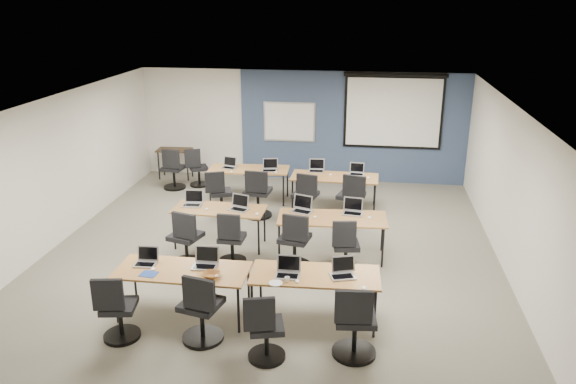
% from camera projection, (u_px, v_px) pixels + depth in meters
% --- Properties ---
extents(floor, '(8.00, 9.00, 0.02)m').
position_uv_depth(floor, '(271.00, 254.00, 10.09)').
color(floor, '#6B6354').
rests_on(floor, ground).
extents(ceiling, '(8.00, 9.00, 0.02)m').
position_uv_depth(ceiling, '(269.00, 104.00, 9.19)').
color(ceiling, white).
rests_on(ceiling, ground).
extents(wall_back, '(8.00, 0.04, 2.70)m').
position_uv_depth(wall_back, '(302.00, 126.00, 13.84)').
color(wall_back, beige).
rests_on(wall_back, ground).
extents(wall_front, '(8.00, 0.04, 2.70)m').
position_uv_depth(wall_front, '(190.00, 327.00, 5.44)').
color(wall_front, beige).
rests_on(wall_front, ground).
extents(wall_left, '(0.04, 9.00, 2.70)m').
position_uv_depth(wall_left, '(53.00, 173.00, 10.18)').
color(wall_left, beige).
rests_on(wall_left, ground).
extents(wall_right, '(0.04, 9.00, 2.70)m').
position_uv_depth(wall_right, '(513.00, 194.00, 9.10)').
color(wall_right, beige).
rests_on(wall_right, ground).
extents(blue_accent_panel, '(5.50, 0.04, 2.70)m').
position_uv_depth(blue_accent_panel, '(353.00, 128.00, 13.64)').
color(blue_accent_panel, '#3D5977').
rests_on(blue_accent_panel, wall_back).
extents(whiteboard, '(1.28, 0.03, 0.98)m').
position_uv_depth(whiteboard, '(289.00, 122.00, 13.78)').
color(whiteboard, silver).
rests_on(whiteboard, wall_back).
extents(projector_screen, '(2.40, 0.10, 1.82)m').
position_uv_depth(projector_screen, '(394.00, 107.00, 13.28)').
color(projector_screen, black).
rests_on(projector_screen, wall_back).
extents(training_table_front_left, '(1.88, 0.78, 0.73)m').
position_uv_depth(training_table_front_left, '(182.00, 272.00, 7.93)').
color(training_table_front_left, '#9D5E37').
rests_on(training_table_front_left, floor).
extents(training_table_front_right, '(1.80, 0.75, 0.73)m').
position_uv_depth(training_table_front_right, '(315.00, 277.00, 7.80)').
color(training_table_front_right, brown).
rests_on(training_table_front_right, floor).
extents(training_table_mid_left, '(1.68, 0.70, 0.73)m').
position_uv_depth(training_table_mid_left, '(219.00, 211.00, 10.20)').
color(training_table_mid_left, brown).
rests_on(training_table_mid_left, floor).
extents(training_table_mid_right, '(1.90, 0.79, 0.73)m').
position_uv_depth(training_table_mid_right, '(332.00, 220.00, 9.80)').
color(training_table_mid_right, olive).
rests_on(training_table_mid_right, floor).
extents(training_table_back_left, '(1.78, 0.74, 0.73)m').
position_uv_depth(training_table_back_left, '(249.00, 171.00, 12.55)').
color(training_table_back_left, olive).
rests_on(training_table_back_left, floor).
extents(training_table_back_right, '(1.85, 0.77, 0.73)m').
position_uv_depth(training_table_back_right, '(335.00, 178.00, 12.01)').
color(training_table_back_right, brown).
rests_on(training_table_back_right, floor).
extents(laptop_0, '(0.31, 0.26, 0.24)m').
position_uv_depth(laptop_0, '(146.00, 260.00, 8.07)').
color(laptop_0, '#ADADB8').
rests_on(laptop_0, training_table_front_left).
extents(mouse_0, '(0.07, 0.10, 0.03)m').
position_uv_depth(mouse_0, '(153.00, 269.00, 7.91)').
color(mouse_0, white).
rests_on(mouse_0, training_table_front_left).
extents(task_chair_0, '(0.50, 0.50, 0.98)m').
position_uv_depth(task_chair_0, '(117.00, 313.00, 7.44)').
color(task_chair_0, black).
rests_on(task_chair_0, floor).
extents(laptop_1, '(0.35, 0.30, 0.26)m').
position_uv_depth(laptop_1, '(206.00, 262.00, 8.01)').
color(laptop_1, '#B4B4B4').
rests_on(laptop_1, training_table_front_left).
extents(mouse_1, '(0.06, 0.09, 0.03)m').
position_uv_depth(mouse_1, '(217.00, 276.00, 7.72)').
color(mouse_1, white).
rests_on(mouse_1, training_table_front_left).
extents(task_chair_1, '(0.56, 0.56, 1.03)m').
position_uv_depth(task_chair_1, '(201.00, 313.00, 7.39)').
color(task_chair_1, black).
rests_on(task_chair_1, floor).
extents(laptop_2, '(0.34, 0.29, 0.26)m').
position_uv_depth(laptop_2, '(288.00, 271.00, 7.75)').
color(laptop_2, silver).
rests_on(laptop_2, training_table_front_right).
extents(mouse_2, '(0.06, 0.09, 0.03)m').
position_uv_depth(mouse_2, '(297.00, 281.00, 7.57)').
color(mouse_2, white).
rests_on(mouse_2, training_table_front_right).
extents(task_chair_2, '(0.49, 0.48, 0.97)m').
position_uv_depth(task_chair_2, '(265.00, 333.00, 7.02)').
color(task_chair_2, black).
rests_on(task_chair_2, floor).
extents(laptop_3, '(0.33, 0.28, 0.25)m').
position_uv_depth(laptop_3, '(343.00, 271.00, 7.73)').
color(laptop_3, '#BABAC2').
rests_on(laptop_3, training_table_front_right).
extents(mouse_3, '(0.09, 0.12, 0.04)m').
position_uv_depth(mouse_3, '(364.00, 288.00, 7.39)').
color(mouse_3, white).
rests_on(mouse_3, training_table_front_right).
extents(task_chair_3, '(0.57, 0.57, 1.05)m').
position_uv_depth(task_chair_3, '(354.00, 327.00, 7.07)').
color(task_chair_3, black).
rests_on(task_chair_3, floor).
extents(laptop_4, '(0.34, 0.29, 0.26)m').
position_uv_depth(laptop_4, '(193.00, 202.00, 10.35)').
color(laptop_4, silver).
rests_on(laptop_4, training_table_mid_left).
extents(mouse_4, '(0.09, 0.11, 0.03)m').
position_uv_depth(mouse_4, '(207.00, 209.00, 10.13)').
color(mouse_4, white).
rests_on(mouse_4, training_table_mid_left).
extents(task_chair_4, '(0.56, 0.55, 1.02)m').
position_uv_depth(task_chair_4, '(186.00, 243.00, 9.51)').
color(task_chair_4, black).
rests_on(task_chair_4, floor).
extents(laptop_5, '(0.33, 0.28, 0.25)m').
position_uv_depth(laptop_5, '(239.00, 206.00, 10.14)').
color(laptop_5, '#ACACB2').
rests_on(laptop_5, training_table_mid_left).
extents(mouse_5, '(0.08, 0.11, 0.04)m').
position_uv_depth(mouse_5, '(257.00, 214.00, 9.90)').
color(mouse_5, white).
rests_on(mouse_5, training_table_mid_left).
extents(task_chair_5, '(0.48, 0.48, 0.97)m').
position_uv_depth(task_chair_5, '(231.00, 243.00, 9.59)').
color(task_chair_5, black).
rests_on(task_chair_5, floor).
extents(laptop_6, '(0.36, 0.30, 0.27)m').
position_uv_depth(laptop_6, '(302.00, 208.00, 10.05)').
color(laptop_6, '#9E9EAA').
rests_on(laptop_6, training_table_mid_right).
extents(mouse_6, '(0.07, 0.10, 0.03)m').
position_uv_depth(mouse_6, '(315.00, 217.00, 9.77)').
color(mouse_6, white).
rests_on(mouse_6, training_table_mid_right).
extents(task_chair_6, '(0.54, 0.54, 1.02)m').
position_uv_depth(task_chair_6, '(295.00, 245.00, 9.43)').
color(task_chair_6, black).
rests_on(task_chair_6, floor).
extents(laptop_7, '(0.35, 0.29, 0.26)m').
position_uv_depth(laptop_7, '(353.00, 210.00, 9.95)').
color(laptop_7, '#A1A1AA').
rests_on(laptop_7, training_table_mid_right).
extents(mouse_7, '(0.07, 0.10, 0.03)m').
position_uv_depth(mouse_7, '(370.00, 217.00, 9.75)').
color(mouse_7, white).
rests_on(mouse_7, training_table_mid_right).
extents(task_chair_7, '(0.48, 0.48, 0.97)m').
position_uv_depth(task_chair_7, '(345.00, 250.00, 9.30)').
color(task_chair_7, black).
rests_on(task_chair_7, floor).
extents(laptop_8, '(0.31, 0.27, 0.24)m').
position_uv_depth(laptop_8, '(229.00, 165.00, 12.58)').
color(laptop_8, '#B1B1B1').
rests_on(laptop_8, training_table_back_left).
extents(mouse_8, '(0.09, 0.11, 0.03)m').
position_uv_depth(mouse_8, '(232.00, 172.00, 12.28)').
color(mouse_8, white).
rests_on(mouse_8, training_table_back_left).
extents(task_chair_8, '(0.52, 0.50, 0.98)m').
position_uv_depth(task_chair_8, '(220.00, 196.00, 11.77)').
color(task_chair_8, black).
rests_on(task_chair_8, floor).
extents(laptop_9, '(0.34, 0.29, 0.25)m').
position_uv_depth(laptop_9, '(270.00, 168.00, 12.39)').
color(laptop_9, '#A4A4AC').
rests_on(laptop_9, training_table_back_left).
extents(mouse_9, '(0.09, 0.11, 0.04)m').
position_uv_depth(mouse_9, '(276.00, 172.00, 12.25)').
color(mouse_9, white).
rests_on(mouse_9, training_table_back_left).
extents(task_chair_9, '(0.58, 0.58, 1.05)m').
position_uv_depth(task_chair_9, '(258.00, 197.00, 11.61)').
color(task_chair_9, black).
rests_on(task_chair_9, floor).
extents(laptop_10, '(0.34, 0.29, 0.26)m').
position_uv_depth(laptop_10, '(316.00, 168.00, 12.35)').
color(laptop_10, '#9F9FAB').
rests_on(laptop_10, training_table_back_right).
extents(mouse_10, '(0.08, 0.11, 0.04)m').
position_uv_depth(mouse_10, '(330.00, 174.00, 12.08)').
color(mouse_10, white).
rests_on(mouse_10, training_table_back_right).
extents(task_chair_10, '(0.54, 0.54, 1.01)m').
position_uv_depth(task_chair_10, '(306.00, 200.00, 11.53)').
color(task_chair_10, black).
rests_on(task_chair_10, floor).
extents(laptop_11, '(0.31, 0.27, 0.24)m').
position_uv_depth(laptop_11, '(357.00, 172.00, 12.13)').
color(laptop_11, '#A8A7B3').
rests_on(laptop_11, training_table_back_right).
extents(mouse_11, '(0.09, 0.11, 0.03)m').
position_uv_depth(mouse_11, '(368.00, 177.00, 11.89)').
color(mouse_11, white).
rests_on(mouse_11, training_table_back_right).
extents(task_chair_11, '(0.57, 0.57, 1.04)m').
position_uv_depth(task_chair_11, '(351.00, 202.00, 11.38)').
color(task_chair_11, black).
rests_on(task_chair_11, floor).
extents(blue_mousepad, '(0.25, 0.22, 0.01)m').
position_uv_depth(blue_mousepad, '(149.00, 274.00, 7.78)').
color(blue_mousepad, navy).
rests_on(blue_mousepad, training_table_front_left).
extents(snack_bowl, '(0.28, 0.28, 0.06)m').
position_uv_depth(snack_bowl, '(211.00, 275.00, 7.70)').
color(snack_bowl, brown).
rests_on(snack_bowl, training_table_front_left).
extents(snack_plate, '(0.23, 0.23, 0.01)m').
position_uv_depth(snack_plate, '(276.00, 283.00, 7.53)').
color(snack_plate, white).
rests_on(snack_plate, training_table_front_right).
extents(coffee_cup, '(0.06, 0.06, 0.05)m').
position_uv_depth(coffee_cup, '(287.00, 280.00, 7.56)').
color(coffee_cup, white).
rests_on(coffee_cup, snack_plate).
extents(utility_table, '(0.86, 0.48, 0.75)m').
position_uv_depth(utility_table, '(175.00, 153.00, 14.07)').
color(utility_table, '#352516').
rests_on(utility_table, floor).
extents(spare_chair_a, '(0.50, 0.46, 0.95)m').
position_uv_depth(spare_chair_a, '(197.00, 171.00, 13.54)').
color(spare_chair_a, black).
rests_on(spare_chair_a, floor).
extents(spare_chair_b, '(0.53, 0.53, 1.01)m').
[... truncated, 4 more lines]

